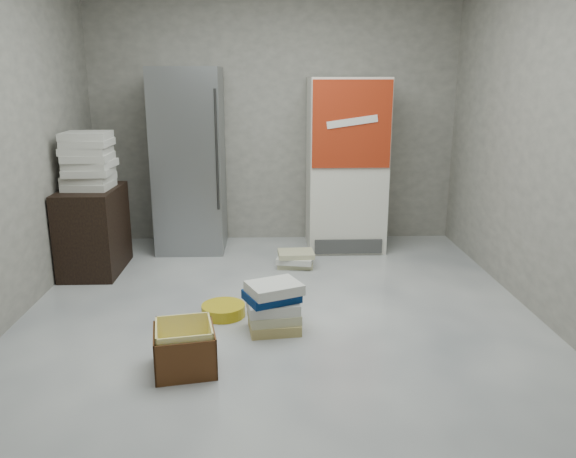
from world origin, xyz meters
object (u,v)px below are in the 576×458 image
Objects in this scene: steel_fridge at (190,161)px; cardboard_box at (185,351)px; coke_cooler at (346,164)px; wood_shelf at (94,230)px; phonebook_stack_main at (273,307)px.

steel_fridge reaches higher than cardboard_box.
wood_shelf is at bearing -163.72° from coke_cooler.
phonebook_stack_main is at bearing -68.04° from steel_fridge.
wood_shelf is 2.26m from cardboard_box.
coke_cooler is 3.09m from cardboard_box.
coke_cooler is 3.87× the size of phonebook_stack_main.
wood_shelf is at bearing 109.28° from cardboard_box.
phonebook_stack_main is at bearing -39.47° from wood_shelf.
steel_fridge is 1.06× the size of coke_cooler.
wood_shelf reaches higher than cardboard_box.
steel_fridge is at bearing 41.31° from wood_shelf.
coke_cooler is at bearing 52.28° from cardboard_box.
wood_shelf is (-0.83, -0.73, -0.55)m from steel_fridge.
steel_fridge is at bearing 96.81° from phonebook_stack_main.
cardboard_box is (-0.56, -0.55, -0.06)m from phonebook_stack_main.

